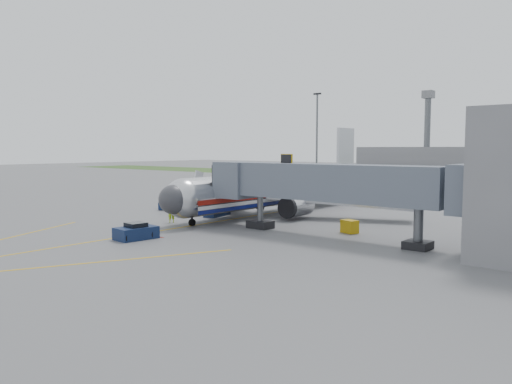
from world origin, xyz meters
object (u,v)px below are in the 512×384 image
Objects in this scene: belt_loader at (217,211)px; ramp_worker at (172,213)px; airliner at (276,189)px; pushback_tug at (136,232)px; baggage_tug at (167,204)px.

belt_loader is 2.25× the size of ramp_worker.
airliner reaches higher than belt_loader.
belt_loader reaches higher than ramp_worker.
airliner is 13.65m from ramp_worker.
pushback_tug is 15.04m from belt_loader.
baggage_tug is 11.09m from ramp_worker.
pushback_tug is (1.71, -21.03, -2.08)m from airliner.
ramp_worker is at bearing -90.21° from belt_loader.
ramp_worker reaches higher than pushback_tug.
pushback_tug is 19.88m from baggage_tug.
ramp_worker is at bearing -102.81° from airliner.
baggage_tug is 0.56× the size of belt_loader.
airliner reaches higher than baggage_tug.
ramp_worker is at bearing -37.65° from baggage_tug.
baggage_tug is 1.26× the size of ramp_worker.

